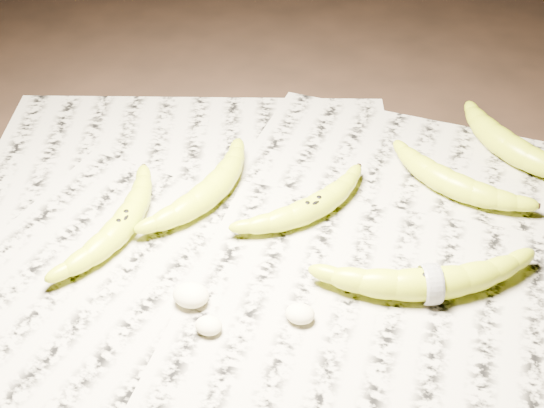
% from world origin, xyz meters
% --- Properties ---
extents(ground, '(3.00, 3.00, 0.00)m').
position_xyz_m(ground, '(0.00, 0.00, 0.00)').
color(ground, black).
rests_on(ground, ground).
extents(newspaper_patch, '(0.90, 0.70, 0.01)m').
position_xyz_m(newspaper_patch, '(0.03, -0.02, 0.00)').
color(newspaper_patch, '#A9A491').
rests_on(newspaper_patch, ground).
extents(banana_left_a, '(0.08, 0.20, 0.03)m').
position_xyz_m(banana_left_a, '(-0.18, -0.05, 0.02)').
color(banana_left_a, '#B9CC19').
rests_on(banana_left_a, newspaper_patch).
extents(banana_left_b, '(0.11, 0.19, 0.04)m').
position_xyz_m(banana_left_b, '(-0.10, 0.03, 0.03)').
color(banana_left_b, '#B9CC19').
rests_on(banana_left_b, newspaper_patch).
extents(banana_center, '(0.15, 0.16, 0.03)m').
position_xyz_m(banana_center, '(0.03, 0.03, 0.02)').
color(banana_center, '#B9CC19').
rests_on(banana_center, newspaper_patch).
extents(banana_taped, '(0.23, 0.13, 0.04)m').
position_xyz_m(banana_taped, '(0.18, -0.07, 0.03)').
color(banana_taped, '#B9CC19').
rests_on(banana_taped, newspaper_patch).
extents(banana_upper_a, '(0.18, 0.13, 0.03)m').
position_xyz_m(banana_upper_a, '(0.19, 0.12, 0.03)').
color(banana_upper_a, '#B9CC19').
rests_on(banana_upper_a, newspaper_patch).
extents(banana_upper_b, '(0.17, 0.17, 0.04)m').
position_xyz_m(banana_upper_b, '(0.27, 0.22, 0.03)').
color(banana_upper_b, '#B9CC19').
rests_on(banana_upper_b, newspaper_patch).
extents(measuring_tape, '(0.02, 0.05, 0.05)m').
position_xyz_m(measuring_tape, '(0.18, -0.07, 0.03)').
color(measuring_tape, white).
rests_on(measuring_tape, newspaper_patch).
extents(flesh_chunk_a, '(0.04, 0.03, 0.02)m').
position_xyz_m(flesh_chunk_a, '(-0.07, -0.14, 0.02)').
color(flesh_chunk_a, beige).
rests_on(flesh_chunk_a, newspaper_patch).
extents(flesh_chunk_b, '(0.03, 0.02, 0.02)m').
position_xyz_m(flesh_chunk_b, '(-0.04, -0.17, 0.02)').
color(flesh_chunk_b, beige).
rests_on(flesh_chunk_b, newspaper_patch).
extents(flesh_chunk_c, '(0.03, 0.03, 0.02)m').
position_xyz_m(flesh_chunk_c, '(0.05, -0.13, 0.02)').
color(flesh_chunk_c, beige).
rests_on(flesh_chunk_c, newspaper_patch).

